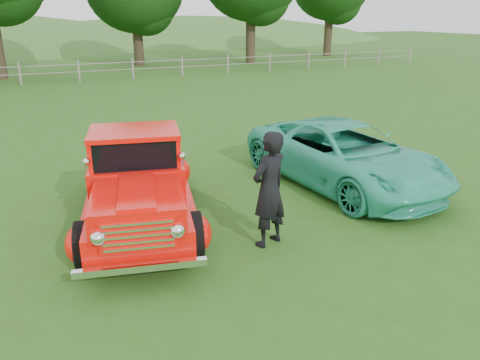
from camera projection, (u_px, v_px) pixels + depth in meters
name	position (u px, v px, depth m)	size (l,w,h in m)	color
ground	(251.00, 262.00, 7.33)	(140.00, 140.00, 0.00)	#2B4E15
distant_hills	(14.00, 82.00, 58.17)	(116.00, 60.00, 18.00)	#295820
fence_line	(79.00, 71.00, 25.95)	(48.00, 0.12, 1.20)	slate
red_pickup	(138.00, 182.00, 8.45)	(3.00, 5.24, 1.78)	black
teal_sedan	(344.00, 155.00, 10.38)	(2.32, 5.04, 1.40)	#2CB18D
man	(269.00, 190.00, 7.58)	(0.71, 0.47, 1.95)	black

